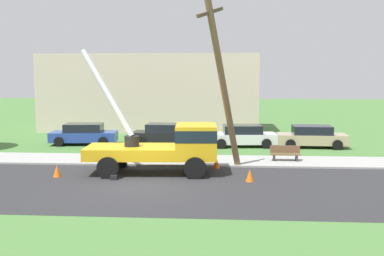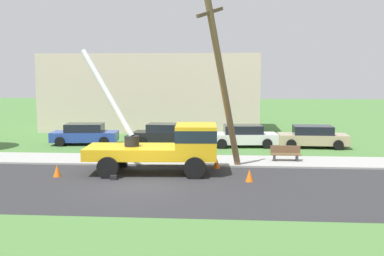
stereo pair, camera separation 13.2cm
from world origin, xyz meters
The scene contains 14 objects.
ground_plane centered at (0.00, 12.00, 0.00)m, with size 120.00×120.00×0.00m, color #477538.
road_asphalt centered at (0.00, 0.00, 0.00)m, with size 80.00×8.56×0.01m, color #2B2B2D.
sidewalk_strip centered at (0.00, 5.81, 0.05)m, with size 80.00×3.07×0.10m, color #9E9E99.
utility_truck centered at (0.88, 2.74, 1.41)m, with size 6.89×3.21×5.98m.
leaning_utility_pole centered at (3.39, 3.58, 4.46)m, with size 2.25×2.77×8.71m.
traffic_cone_ahead centered at (4.65, 1.20, 0.28)m, with size 0.36×0.36×0.56m, color orange.
traffic_cone_behind centered at (-4.21, 1.53, 0.28)m, with size 0.36×0.36×0.56m, color orange.
traffic_cone_curbside centered at (3.13, 4.04, 0.28)m, with size 0.36×0.36×0.56m, color orange.
parked_sedan_blue centered at (-5.97, 11.42, 0.71)m, with size 4.55×2.28×1.42m.
parked_sedan_black centered at (-0.44, 11.73, 0.71)m, with size 4.48×2.16×1.42m.
parked_sedan_white centered at (4.71, 11.27, 0.71)m, with size 4.54×2.27×1.42m.
parked_sedan_tan centered at (9.21, 11.21, 0.71)m, with size 4.45×2.10×1.42m.
park_bench centered at (6.81, 5.88, 0.46)m, with size 1.60×0.45×0.90m.
lowrise_building_backdrop centered at (-2.77, 20.31, 3.20)m, with size 18.00×6.00×6.40m, color beige.
Camera 1 is at (3.49, -18.93, 4.71)m, focal length 43.12 mm.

